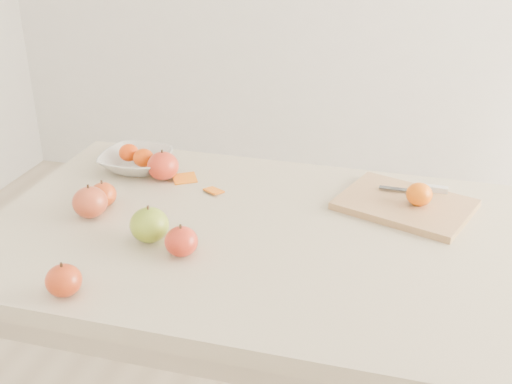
# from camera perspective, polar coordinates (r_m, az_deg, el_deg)

# --- Properties ---
(table) EXTENTS (1.20, 0.80, 0.75)m
(table) POSITION_cam_1_polar(r_m,az_deg,el_deg) (1.50, -0.51, -6.61)
(table) COLOR beige
(table) RESTS_ON ground
(cutting_board) EXTENTS (0.35, 0.30, 0.02)m
(cutting_board) POSITION_cam_1_polar(r_m,az_deg,el_deg) (1.58, 13.10, -1.10)
(cutting_board) COLOR tan
(cutting_board) RESTS_ON table
(board_tangerine) EXTENTS (0.06, 0.06, 0.05)m
(board_tangerine) POSITION_cam_1_polar(r_m,az_deg,el_deg) (1.56, 14.31, -0.20)
(board_tangerine) COLOR orange
(board_tangerine) RESTS_ON cutting_board
(fruit_bowl) EXTENTS (0.19, 0.19, 0.05)m
(fruit_bowl) POSITION_cam_1_polar(r_m,az_deg,el_deg) (1.77, -10.61, 2.71)
(fruit_bowl) COLOR silver
(fruit_bowl) RESTS_ON table
(bowl_tangerine_near) EXTENTS (0.05, 0.05, 0.05)m
(bowl_tangerine_near) POSITION_cam_1_polar(r_m,az_deg,el_deg) (1.79, -11.25, 3.46)
(bowl_tangerine_near) COLOR #D44007
(bowl_tangerine_near) RESTS_ON fruit_bowl
(bowl_tangerine_far) EXTENTS (0.06, 0.06, 0.05)m
(bowl_tangerine_far) POSITION_cam_1_polar(r_m,az_deg,el_deg) (1.74, -9.98, 3.01)
(bowl_tangerine_far) COLOR #CA5007
(bowl_tangerine_far) RESTS_ON fruit_bowl
(orange_peel_a) EXTENTS (0.07, 0.07, 0.01)m
(orange_peel_a) POSITION_cam_1_polar(r_m,az_deg,el_deg) (1.69, -6.35, 1.08)
(orange_peel_a) COLOR orange
(orange_peel_a) RESTS_ON table
(orange_peel_b) EXTENTS (0.06, 0.05, 0.01)m
(orange_peel_b) POSITION_cam_1_polar(r_m,az_deg,el_deg) (1.62, -3.77, 0.05)
(orange_peel_b) COLOR orange
(orange_peel_b) RESTS_ON table
(paring_knife) EXTENTS (0.17, 0.05, 0.01)m
(paring_knife) POSITION_cam_1_polar(r_m,az_deg,el_deg) (1.64, 14.93, 0.30)
(paring_knife) COLOR white
(paring_knife) RESTS_ON cutting_board
(apple_green) EXTENTS (0.09, 0.09, 0.08)m
(apple_green) POSITION_cam_1_polar(r_m,az_deg,el_deg) (1.41, -9.46, -2.89)
(apple_green) COLOR #61891B
(apple_green) RESTS_ON table
(apple_red_c) EXTENTS (0.07, 0.07, 0.06)m
(apple_red_c) POSITION_cam_1_polar(r_m,az_deg,el_deg) (1.27, -16.73, -7.54)
(apple_red_c) COLOR maroon
(apple_red_c) RESTS_ON table
(apple_red_a) EXTENTS (0.08, 0.08, 0.07)m
(apple_red_a) POSITION_cam_1_polar(r_m,az_deg,el_deg) (1.70, -8.27, 2.31)
(apple_red_a) COLOR #A31D20
(apple_red_a) RESTS_ON table
(apple_red_e) EXTENTS (0.07, 0.07, 0.06)m
(apple_red_e) POSITION_cam_1_polar(r_m,az_deg,el_deg) (1.35, -6.66, -4.39)
(apple_red_e) COLOR maroon
(apple_red_e) RESTS_ON table
(apple_red_b) EXTENTS (0.08, 0.08, 0.07)m
(apple_red_b) POSITION_cam_1_polar(r_m,az_deg,el_deg) (1.54, -14.55, -0.88)
(apple_red_b) COLOR maroon
(apple_red_b) RESTS_ON table
(apple_red_d) EXTENTS (0.07, 0.07, 0.06)m
(apple_red_d) POSITION_cam_1_polar(r_m,az_deg,el_deg) (1.59, -13.45, -0.22)
(apple_red_d) COLOR #941A07
(apple_red_d) RESTS_ON table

